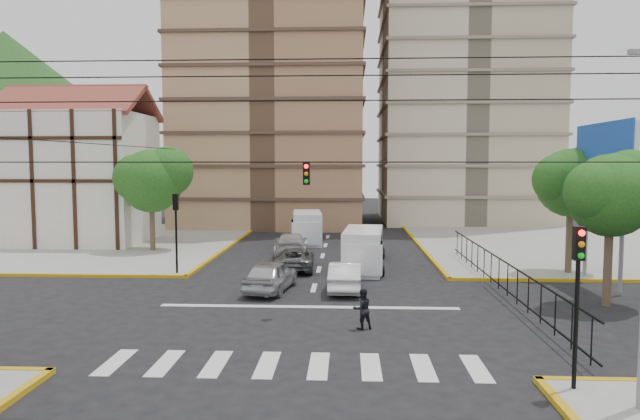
# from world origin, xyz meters

# --- Properties ---
(ground) EXTENTS (160.00, 160.00, 0.00)m
(ground) POSITION_xyz_m (0.00, 0.00, 0.00)
(ground) COLOR black
(ground) RESTS_ON ground
(sidewalk_nw) EXTENTS (26.00, 26.00, 0.15)m
(sidewalk_nw) POSITION_xyz_m (-20.00, 20.00, 0.07)
(sidewalk_nw) COLOR gray
(sidewalk_nw) RESTS_ON ground
(sidewalk_ne) EXTENTS (26.00, 26.00, 0.15)m
(sidewalk_ne) POSITION_xyz_m (20.00, 20.00, 0.07)
(sidewalk_ne) COLOR gray
(sidewalk_ne) RESTS_ON ground
(crosswalk_stripes) EXTENTS (12.00, 2.40, 0.01)m
(crosswalk_stripes) POSITION_xyz_m (0.00, -6.00, 0.01)
(crosswalk_stripes) COLOR silver
(crosswalk_stripes) RESTS_ON ground
(stop_line) EXTENTS (13.00, 0.40, 0.01)m
(stop_line) POSITION_xyz_m (0.00, 1.20, 0.01)
(stop_line) COLOR silver
(stop_line) RESTS_ON ground
(tudor_building) EXTENTS (10.80, 8.05, 12.23)m
(tudor_building) POSITION_xyz_m (-19.00, 20.00, 5.25)
(tudor_building) COLOR silver
(tudor_building) RESTS_ON ground
(distant_hill) EXTENTS (70.00, 70.00, 28.00)m
(distant_hill) POSITION_xyz_m (-55.00, 70.00, 14.00)
(distant_hill) COLOR #1E531B
(distant_hill) RESTS_ON ground
(park_fence) EXTENTS (0.10, 22.50, 1.66)m
(park_fence) POSITION_xyz_m (9.00, 4.50, 0.00)
(park_fence) COLOR black
(park_fence) RESTS_ON ground
(billboard) EXTENTS (0.36, 6.20, 8.10)m
(billboard) POSITION_xyz_m (14.45, 6.00, 6.00)
(billboard) COLOR slate
(billboard) RESTS_ON ground
(tree_park_a) EXTENTS (4.41, 3.60, 6.83)m
(tree_park_a) POSITION_xyz_m (13.08, 2.01, 5.01)
(tree_park_a) COLOR #473828
(tree_park_a) RESTS_ON ground
(tree_park_c) EXTENTS (4.65, 3.80, 7.25)m
(tree_park_c) POSITION_xyz_m (14.09, 9.01, 5.34)
(tree_park_c) COLOR #473828
(tree_park_c) RESTS_ON ground
(tree_tudor) EXTENTS (5.39, 4.40, 7.43)m
(tree_tudor) POSITION_xyz_m (-11.90, 16.01, 5.22)
(tree_tudor) COLOR #473828
(tree_tudor) RESTS_ON ground
(traffic_light_se) EXTENTS (0.28, 0.22, 4.40)m
(traffic_light_se) POSITION_xyz_m (7.80, -7.80, 3.11)
(traffic_light_se) COLOR black
(traffic_light_se) RESTS_ON ground
(traffic_light_nw) EXTENTS (0.28, 0.22, 4.40)m
(traffic_light_nw) POSITION_xyz_m (-7.80, 7.80, 3.11)
(traffic_light_nw) COLOR black
(traffic_light_nw) RESTS_ON ground
(traffic_light_hanging) EXTENTS (18.00, 9.12, 0.92)m
(traffic_light_hanging) POSITION_xyz_m (0.00, -2.04, 5.90)
(traffic_light_hanging) COLOR black
(traffic_light_hanging) RESTS_ON ground
(van_right_lane) EXTENTS (2.53, 5.52, 2.42)m
(van_right_lane) POSITION_xyz_m (2.59, 9.52, 1.18)
(van_right_lane) COLOR silver
(van_right_lane) RESTS_ON ground
(van_left_lane) EXTENTS (2.59, 5.60, 2.45)m
(van_left_lane) POSITION_xyz_m (-1.47, 20.76, 1.19)
(van_left_lane) COLOR silver
(van_left_lane) RESTS_ON ground
(car_silver_front_left) EXTENTS (2.50, 4.74, 1.54)m
(car_silver_front_left) POSITION_xyz_m (-2.06, 4.20, 0.77)
(car_silver_front_left) COLOR #AEAFB3
(car_silver_front_left) RESTS_ON ground
(car_white_front_right) EXTENTS (1.63, 4.41, 1.44)m
(car_white_front_right) POSITION_xyz_m (1.57, 4.50, 0.72)
(car_white_front_right) COLOR white
(car_white_front_right) RESTS_ON ground
(car_grey_mid_left) EXTENTS (2.40, 4.82, 1.31)m
(car_grey_mid_left) POSITION_xyz_m (-1.41, 9.81, 0.66)
(car_grey_mid_left) COLOR #5A5E62
(car_grey_mid_left) RESTS_ON ground
(car_silver_rear_left) EXTENTS (2.41, 5.34, 1.52)m
(car_silver_rear_left) POSITION_xyz_m (-2.16, 15.29, 0.76)
(car_silver_rear_left) COLOR silver
(car_silver_rear_left) RESTS_ON ground
(car_darkgrey_mid_right) EXTENTS (1.99, 4.46, 1.49)m
(car_darkgrey_mid_right) POSITION_xyz_m (3.18, 15.13, 0.74)
(car_darkgrey_mid_right) COLOR #2A2A2D
(car_darkgrey_mid_right) RESTS_ON ground
(car_white_rear_right) EXTENTS (2.17, 4.40, 1.39)m
(car_white_rear_right) POSITION_xyz_m (2.84, 20.32, 0.69)
(car_white_rear_right) COLOR white
(car_white_rear_right) RESTS_ON ground
(pedestrian_crosswalk) EXTENTS (0.91, 0.83, 1.54)m
(pedestrian_crosswalk) POSITION_xyz_m (2.24, -2.00, 0.77)
(pedestrian_crosswalk) COLOR black
(pedestrian_crosswalk) RESTS_ON ground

